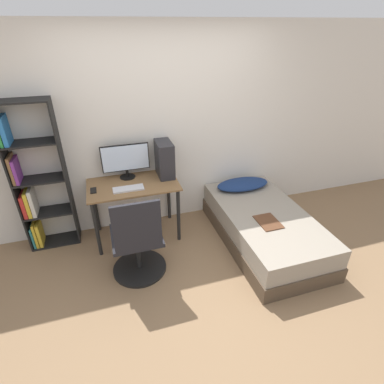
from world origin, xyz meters
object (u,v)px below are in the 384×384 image
at_px(monitor, 126,160).
at_px(pc_tower, 165,159).
at_px(keyboard, 128,189).
at_px(office_chair, 138,246).
at_px(bed, 264,227).
at_px(bookshelf, 33,185).

xyz_separation_m(monitor, pc_tower, (0.46, -0.08, -0.02)).
height_order(keyboard, pc_tower, pc_tower).
xyz_separation_m(office_chair, keyboard, (0.01, 0.59, 0.38)).
relative_size(office_chair, bed, 0.56).
relative_size(bookshelf, monitor, 3.08).
bearing_deg(bed, pc_tower, 146.14).
bearing_deg(pc_tower, bed, -33.86).
distance_m(bookshelf, monitor, 1.08).
xyz_separation_m(bed, keyboard, (-1.57, 0.48, 0.55)).
relative_size(monitor, pc_tower, 1.31).
distance_m(office_chair, monitor, 1.10).
bearing_deg(pc_tower, monitor, 169.82).
distance_m(bookshelf, pc_tower, 1.54).
distance_m(monitor, pc_tower, 0.47).
bearing_deg(bookshelf, office_chair, -40.75).
height_order(monitor, pc_tower, pc_tower).
xyz_separation_m(bookshelf, monitor, (1.06, 0.03, 0.17)).
distance_m(monitor, keyboard, 0.40).
height_order(bookshelf, bed, bookshelf).
xyz_separation_m(bed, pc_tower, (-1.07, 0.72, 0.76)).
distance_m(keyboard, pc_tower, 0.59).
distance_m(bed, pc_tower, 1.50).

